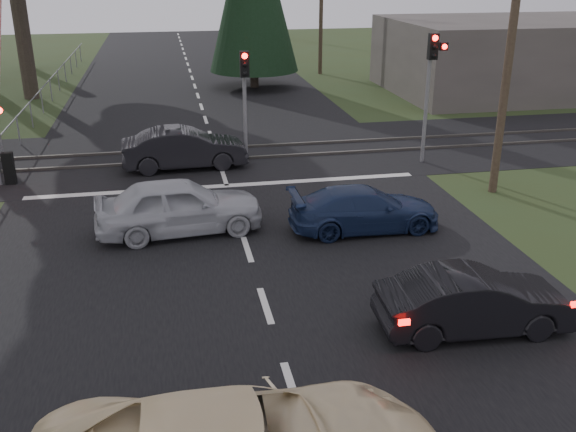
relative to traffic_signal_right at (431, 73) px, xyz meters
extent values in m
plane|color=#2F3B1B|center=(-7.55, -9.47, -3.31)|extent=(120.00, 120.00, 0.00)
cube|color=black|center=(-7.55, 0.53, -3.31)|extent=(14.00, 100.00, 0.01)
cube|color=black|center=(-7.55, 2.53, -3.31)|extent=(120.00, 8.00, 0.01)
cube|color=silver|center=(-7.55, -1.27, -3.30)|extent=(13.00, 0.35, 0.00)
cube|color=#59544C|center=(-7.55, 1.73, -3.26)|extent=(120.00, 0.12, 0.10)
cube|color=#59544C|center=(-7.55, 3.33, -3.26)|extent=(120.00, 0.12, 0.10)
cube|color=black|center=(-14.70, 0.33, -2.76)|extent=(0.35, 0.25, 1.10)
cylinder|color=slate|center=(-0.05, 0.13, -1.41)|extent=(0.14, 0.14, 3.80)
cube|color=black|center=(-0.05, -0.05, 0.94)|extent=(0.32, 0.24, 0.90)
sphere|color=#FF0C07|center=(-0.05, -0.18, 1.24)|extent=(0.20, 0.20, 0.20)
sphere|color=black|center=(-0.05, -0.18, 0.94)|extent=(0.18, 0.18, 0.18)
sphere|color=black|center=(-0.05, -0.18, 0.64)|extent=(0.18, 0.18, 0.18)
cube|color=black|center=(0.33, -0.05, 0.94)|extent=(0.28, 0.22, 0.28)
sphere|color=#FF0C07|center=(0.33, -0.17, 0.94)|extent=(0.18, 0.18, 0.18)
cylinder|color=slate|center=(-6.55, 1.33, -1.71)|extent=(0.14, 0.14, 3.20)
cube|color=black|center=(-6.55, 1.15, 0.34)|extent=(0.32, 0.24, 0.90)
sphere|color=#FF0C07|center=(-6.55, 1.02, 0.64)|extent=(0.20, 0.20, 0.20)
sphere|color=black|center=(-6.55, 1.02, 0.34)|extent=(0.18, 0.18, 0.18)
sphere|color=black|center=(-6.55, 1.02, 0.04)|extent=(0.18, 0.18, 0.18)
cylinder|color=#4C3D2D|center=(0.95, -3.47, 1.19)|extent=(0.26, 0.26, 9.00)
cylinder|color=#4C3D2D|center=(0.95, 20.53, 1.19)|extent=(0.26, 0.26, 9.00)
cylinder|color=#473D33|center=(-16.55, 15.53, -0.61)|extent=(0.80, 0.80, 5.40)
cylinder|color=#473D33|center=(-18.55, 26.53, -0.61)|extent=(0.80, 0.80, 5.40)
cylinder|color=#473D33|center=(-4.05, 16.53, -2.31)|extent=(0.50, 0.50, 2.00)
cube|color=#59514C|center=(10.45, 12.53, -1.31)|extent=(14.00, 10.00, 4.00)
imported|color=black|center=(-3.56, -11.24, -2.67)|extent=(3.97, 1.52, 1.29)
imported|color=#B0B3B9|center=(-9.21, -4.97, -2.54)|extent=(4.70, 2.24, 1.55)
imported|color=#19274B|center=(-4.15, -5.74, -2.70)|extent=(4.21, 1.72, 1.22)
imported|color=black|center=(-8.81, 1.03, -2.58)|extent=(4.50, 1.74, 1.46)
camera|label=1|loc=(-9.40, -21.67, 3.72)|focal=40.00mm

